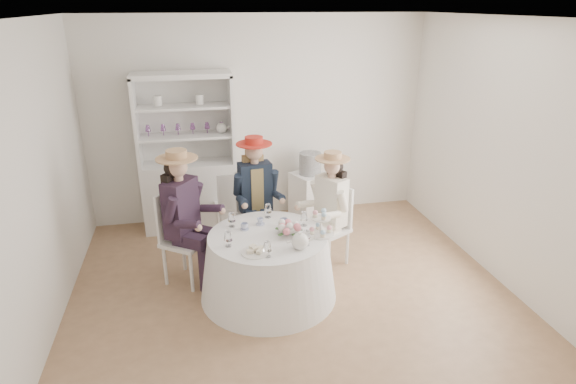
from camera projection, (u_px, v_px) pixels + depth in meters
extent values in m
plane|color=#8D6746|center=(290.00, 287.00, 5.10)|extent=(4.50, 4.50, 0.00)
plane|color=white|center=(290.00, 17.00, 4.11)|extent=(4.50, 4.50, 0.00)
plane|color=white|center=(259.00, 120.00, 6.43)|extent=(4.50, 0.00, 4.50)
plane|color=white|center=(362.00, 274.00, 2.79)|extent=(4.50, 0.00, 4.50)
plane|color=white|center=(37.00, 184.00, 4.18)|extent=(0.00, 4.50, 4.50)
plane|color=white|center=(500.00, 153.00, 5.04)|extent=(0.00, 4.50, 4.50)
cone|color=white|center=(268.00, 266.00, 4.86)|extent=(1.39, 1.39, 0.66)
cylinder|color=white|center=(268.00, 236.00, 4.74)|extent=(1.19, 1.19, 0.02)
cube|color=silver|center=(191.00, 195.00, 6.34)|extent=(1.27, 0.70, 0.90)
cube|color=silver|center=(184.00, 117.00, 6.16)|extent=(1.18, 0.30, 1.10)
cube|color=silver|center=(181.00, 75.00, 5.77)|extent=(1.27, 0.70, 0.06)
cube|color=silver|center=(136.00, 122.00, 5.86)|extent=(0.14, 0.45, 1.10)
cube|color=silver|center=(231.00, 118.00, 6.09)|extent=(0.14, 0.45, 1.10)
cube|color=silver|center=(186.00, 136.00, 6.05)|extent=(1.18, 0.63, 0.03)
cube|color=silver|center=(184.00, 106.00, 5.91)|extent=(1.18, 0.63, 0.03)
sphere|color=white|center=(222.00, 128.00, 6.11)|extent=(0.14, 0.14, 0.14)
cube|color=silver|center=(309.00, 196.00, 6.63)|extent=(0.55, 0.55, 0.66)
cylinder|color=black|center=(310.00, 163.00, 6.45)|extent=(0.35, 0.35, 0.29)
cube|color=silver|center=(186.00, 241.00, 5.07)|extent=(0.58, 0.58, 0.04)
cylinder|color=silver|center=(191.00, 272.00, 4.95)|extent=(0.04, 0.04, 0.46)
cylinder|color=silver|center=(209.00, 258.00, 5.23)|extent=(0.04, 0.04, 0.46)
cylinder|color=silver|center=(165.00, 265.00, 5.08)|extent=(0.04, 0.04, 0.46)
cylinder|color=silver|center=(184.00, 251.00, 5.36)|extent=(0.04, 0.04, 0.46)
cube|color=silver|center=(169.00, 214.00, 5.03)|extent=(0.26, 0.34, 0.52)
cube|color=black|center=(181.00, 208.00, 4.93)|extent=(0.39, 0.43, 0.60)
cube|color=black|center=(190.00, 240.00, 4.91)|extent=(0.37, 0.32, 0.12)
cylinder|color=black|center=(204.00, 270.00, 4.97)|extent=(0.10, 0.10, 0.48)
cylinder|color=black|center=(171.00, 210.00, 4.71)|extent=(0.20, 0.18, 0.29)
cube|color=black|center=(200.00, 233.00, 5.07)|extent=(0.37, 0.32, 0.12)
cylinder|color=black|center=(214.00, 262.00, 5.13)|extent=(0.10, 0.10, 0.48)
cylinder|color=black|center=(196.00, 195.00, 5.07)|extent=(0.20, 0.18, 0.29)
cylinder|color=#D8A889|center=(178.00, 178.00, 4.81)|extent=(0.09, 0.09, 0.08)
sphere|color=#D8A889|center=(177.00, 167.00, 4.77)|extent=(0.20, 0.20, 0.20)
sphere|color=black|center=(174.00, 168.00, 4.80)|extent=(0.20, 0.20, 0.20)
cube|color=black|center=(173.00, 190.00, 4.90)|extent=(0.21, 0.25, 0.40)
cylinder|color=tan|center=(177.00, 158.00, 4.74)|extent=(0.42, 0.42, 0.01)
cylinder|color=tan|center=(176.00, 154.00, 4.72)|extent=(0.21, 0.21, 0.08)
cube|color=silver|center=(256.00, 218.00, 5.66)|extent=(0.45, 0.45, 0.04)
cylinder|color=silver|center=(247.00, 243.00, 5.55)|extent=(0.04, 0.04, 0.45)
cylinder|color=silver|center=(274.00, 239.00, 5.65)|extent=(0.04, 0.04, 0.45)
cylinder|color=silver|center=(240.00, 232.00, 5.84)|extent=(0.04, 0.04, 0.45)
cylinder|color=silver|center=(266.00, 228.00, 5.94)|extent=(0.04, 0.04, 0.45)
cube|color=silver|center=(252.00, 191.00, 5.72)|extent=(0.39, 0.08, 0.51)
cube|color=#192333|center=(255.00, 187.00, 5.54)|extent=(0.39, 0.25, 0.59)
cube|color=tan|center=(255.00, 187.00, 5.54)|extent=(0.17, 0.24, 0.51)
cube|color=#192333|center=(251.00, 216.00, 5.49)|extent=(0.17, 0.36, 0.12)
cylinder|color=#192333|center=(255.00, 246.00, 5.48)|extent=(0.10, 0.10, 0.47)
cylinder|color=#192333|center=(238.00, 185.00, 5.41)|extent=(0.11, 0.19, 0.28)
cube|color=#192333|center=(267.00, 214.00, 5.55)|extent=(0.17, 0.36, 0.12)
cylinder|color=#192333|center=(271.00, 243.00, 5.54)|extent=(0.10, 0.10, 0.47)
cylinder|color=#192333|center=(273.00, 181.00, 5.54)|extent=(0.11, 0.19, 0.28)
cylinder|color=#D8A889|center=(254.00, 161.00, 5.42)|extent=(0.09, 0.09, 0.08)
sphere|color=#D8A889|center=(254.00, 152.00, 5.38)|extent=(0.19, 0.19, 0.19)
sphere|color=tan|center=(253.00, 152.00, 5.43)|extent=(0.19, 0.19, 0.19)
cube|color=tan|center=(253.00, 171.00, 5.55)|extent=(0.25, 0.11, 0.39)
cylinder|color=red|center=(254.00, 144.00, 5.35)|extent=(0.41, 0.41, 0.01)
cylinder|color=red|center=(254.00, 140.00, 5.33)|extent=(0.20, 0.20, 0.08)
cube|color=silver|center=(329.00, 230.00, 5.42)|extent=(0.52, 0.52, 0.04)
cylinder|color=silver|center=(310.00, 246.00, 5.52)|extent=(0.03, 0.03, 0.42)
cylinder|color=silver|center=(329.00, 256.00, 5.30)|extent=(0.03, 0.03, 0.42)
cylinder|color=silver|center=(328.00, 238.00, 5.70)|extent=(0.03, 0.03, 0.42)
cylinder|color=silver|center=(347.00, 247.00, 5.49)|extent=(0.03, 0.03, 0.42)
cube|color=silver|center=(340.00, 205.00, 5.43)|extent=(0.20, 0.33, 0.47)
cube|color=white|center=(331.00, 201.00, 5.31)|extent=(0.33, 0.39, 0.55)
cube|color=white|center=(317.00, 224.00, 5.38)|extent=(0.34, 0.27, 0.11)
cylinder|color=white|center=(308.00, 250.00, 5.41)|extent=(0.09, 0.09, 0.44)
cylinder|color=white|center=(316.00, 191.00, 5.39)|extent=(0.19, 0.16, 0.26)
cube|color=white|center=(328.00, 229.00, 5.27)|extent=(0.34, 0.27, 0.11)
cylinder|color=white|center=(318.00, 256.00, 5.29)|extent=(0.09, 0.09, 0.44)
cylinder|color=white|center=(342.00, 201.00, 5.12)|extent=(0.19, 0.16, 0.26)
cylinder|color=#D8A889|center=(332.00, 176.00, 5.20)|extent=(0.09, 0.09, 0.08)
sphere|color=#D8A889|center=(332.00, 166.00, 5.16)|extent=(0.18, 0.18, 0.18)
sphere|color=black|center=(335.00, 167.00, 5.19)|extent=(0.18, 0.18, 0.18)
cube|color=black|center=(336.00, 185.00, 5.29)|extent=(0.18, 0.24, 0.36)
cylinder|color=tan|center=(333.00, 159.00, 5.13)|extent=(0.38, 0.38, 0.01)
cylinder|color=tan|center=(333.00, 155.00, 5.11)|extent=(0.19, 0.19, 0.08)
cube|color=silver|center=(230.00, 205.00, 6.13)|extent=(0.39, 0.39, 0.04)
cylinder|color=silver|center=(240.00, 214.00, 6.38)|extent=(0.03, 0.03, 0.40)
cylinder|color=silver|center=(218.00, 217.00, 6.30)|extent=(0.03, 0.03, 0.40)
cylinder|color=silver|center=(244.00, 223.00, 6.12)|extent=(0.03, 0.03, 0.40)
cylinder|color=silver|center=(221.00, 226.00, 6.04)|extent=(0.03, 0.03, 0.40)
cube|color=silver|center=(231.00, 192.00, 5.90)|extent=(0.34, 0.05, 0.45)
imported|color=white|center=(245.00, 227.00, 4.84)|extent=(0.09, 0.09, 0.06)
imported|color=white|center=(260.00, 222.00, 4.95)|extent=(0.07, 0.07, 0.06)
imported|color=white|center=(284.00, 223.00, 4.92)|extent=(0.12, 0.12, 0.07)
imported|color=white|center=(290.00, 230.00, 4.78)|extent=(0.24, 0.24, 0.06)
sphere|color=pink|center=(295.00, 226.00, 4.71)|extent=(0.07, 0.07, 0.07)
sphere|color=white|center=(292.00, 225.00, 4.74)|extent=(0.07, 0.07, 0.07)
sphere|color=pink|center=(288.00, 224.00, 4.75)|extent=(0.07, 0.07, 0.07)
sphere|color=white|center=(284.00, 225.00, 4.74)|extent=(0.07, 0.07, 0.07)
sphere|color=pink|center=(282.00, 227.00, 4.70)|extent=(0.07, 0.07, 0.07)
sphere|color=white|center=(283.00, 228.00, 4.66)|extent=(0.07, 0.07, 0.07)
sphere|color=pink|center=(287.00, 230.00, 4.64)|extent=(0.07, 0.07, 0.07)
sphere|color=white|center=(291.00, 230.00, 4.64)|extent=(0.07, 0.07, 0.07)
sphere|color=pink|center=(294.00, 228.00, 4.67)|extent=(0.07, 0.07, 0.07)
sphere|color=white|center=(300.00, 241.00, 4.46)|extent=(0.16, 0.16, 0.16)
cylinder|color=white|center=(311.00, 239.00, 4.47)|extent=(0.10, 0.03, 0.08)
cylinder|color=white|center=(300.00, 233.00, 4.43)|extent=(0.04, 0.04, 0.02)
cylinder|color=white|center=(255.00, 252.00, 4.40)|extent=(0.27, 0.27, 0.01)
cube|color=beige|center=(250.00, 251.00, 4.36)|extent=(0.06, 0.04, 0.03)
cube|color=beige|center=(255.00, 249.00, 4.39)|extent=(0.07, 0.06, 0.03)
cube|color=beige|center=(261.00, 248.00, 4.42)|extent=(0.07, 0.07, 0.03)
cube|color=beige|center=(252.00, 247.00, 4.42)|extent=(0.07, 0.07, 0.03)
cube|color=beige|center=(259.00, 252.00, 4.36)|extent=(0.07, 0.07, 0.03)
cylinder|color=white|center=(320.00, 234.00, 4.75)|extent=(0.27, 0.27, 0.01)
cylinder|color=white|center=(321.00, 226.00, 4.72)|extent=(0.02, 0.02, 0.18)
cylinder|color=white|center=(321.00, 218.00, 4.69)|extent=(0.20, 0.20, 0.01)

